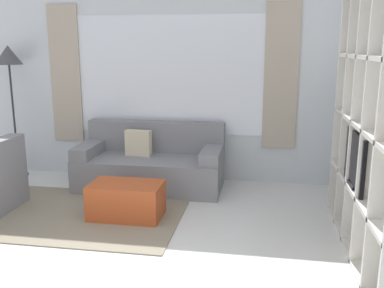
# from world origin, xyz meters

# --- Properties ---
(wall_back) EXTENTS (6.03, 0.11, 2.70)m
(wall_back) POSITION_xyz_m (0.00, 3.40, 1.36)
(wall_back) COLOR silver
(wall_back) RESTS_ON ground_plane
(area_rug) EXTENTS (2.56, 1.62, 0.01)m
(area_rug) POSITION_xyz_m (-0.84, 1.83, 0.01)
(area_rug) COLOR gray
(area_rug) RESTS_ON ground_plane
(shelving_unit) EXTENTS (0.35, 2.23, 2.33)m
(shelving_unit) POSITION_xyz_m (2.27, 1.39, 1.15)
(shelving_unit) COLOR silver
(shelving_unit) RESTS_ON ground_plane
(couch_main) EXTENTS (1.89, 0.87, 0.83)m
(couch_main) POSITION_xyz_m (-0.17, 2.93, 0.30)
(couch_main) COLOR gray
(couch_main) RESTS_ON ground_plane
(ottoman) EXTENTS (0.78, 0.47, 0.39)m
(ottoman) POSITION_xyz_m (-0.15, 1.83, 0.19)
(ottoman) COLOR #B74C23
(ottoman) RESTS_ON ground_plane
(floor_lamp) EXTENTS (0.37, 0.37, 1.85)m
(floor_lamp) POSITION_xyz_m (-2.19, 3.09, 1.62)
(floor_lamp) COLOR black
(floor_lamp) RESTS_ON ground_plane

